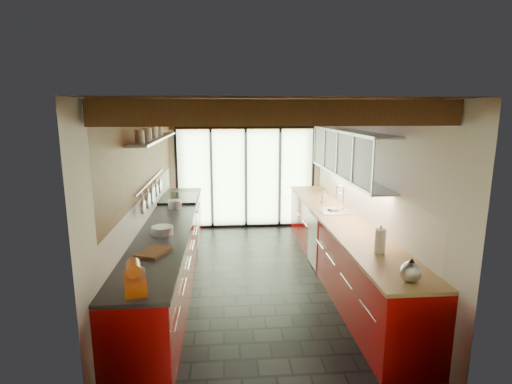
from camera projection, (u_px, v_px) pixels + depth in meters
ground at (256, 278)px, 6.04m from camera, size 5.50×5.50×0.00m
room_shell at (256, 170)px, 5.70m from camera, size 5.50×5.50×5.50m
ceiling_beams at (254, 112)px, 5.91m from camera, size 3.14×5.06×4.90m
glass_door at (246, 151)px, 8.33m from camera, size 2.95×0.10×2.90m
left_counter at (170, 252)px, 5.84m from camera, size 0.68×5.00×0.92m
range_stove at (180, 223)px, 7.26m from camera, size 0.66×0.90×0.97m
right_counter at (340, 247)px, 6.05m from camera, size 0.68×5.00×0.92m
sink_assembly at (335, 208)px, 6.34m from camera, size 0.45×0.52×0.43m
upper_cabinets_right at (348, 153)px, 6.07m from camera, size 0.34×3.00×3.00m
left_wall_fixtures at (154, 156)px, 5.72m from camera, size 0.28×2.60×0.96m
stand_mixer at (135, 279)px, 3.54m from camera, size 0.26×0.36×0.29m
pot_large at (175, 204)px, 6.49m from camera, size 0.29×0.29×0.14m
pot_small at (162, 231)px, 5.14m from camera, size 0.35×0.35×0.11m
cutting_board at (153, 252)px, 4.47m from camera, size 0.39×0.45×0.03m
kettle at (411, 271)px, 3.74m from camera, size 0.25×0.28×0.24m
paper_towel at (380, 241)px, 4.47m from camera, size 0.15×0.15×0.33m
soap_bottle at (325, 197)px, 6.92m from camera, size 0.09×0.09×0.19m
bowl at (334, 209)px, 6.36m from camera, size 0.21×0.21×0.05m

